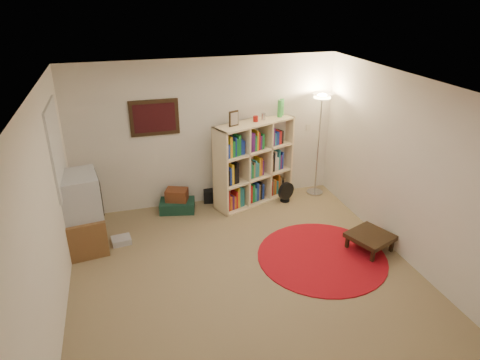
{
  "coord_description": "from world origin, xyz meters",
  "views": [
    {
      "loc": [
        -1.37,
        -4.49,
        3.51
      ],
      "look_at": [
        0.1,
        0.6,
        1.1
      ],
      "focal_mm": 32.0,
      "sensor_mm": 36.0,
      "label": 1
    }
  ],
  "objects_px": {
    "floor_lamp": "(321,112)",
    "suitcase": "(177,206)",
    "tv_stand": "(82,213)",
    "side_table": "(370,237)",
    "floor_fan": "(286,192)",
    "bookshelf": "(253,164)"
  },
  "relations": [
    {
      "from": "side_table",
      "to": "tv_stand",
      "type": "bearing_deg",
      "value": 162.59
    },
    {
      "from": "bookshelf",
      "to": "floor_fan",
      "type": "xyz_separation_m",
      "value": [
        0.56,
        -0.19,
        -0.52
      ]
    },
    {
      "from": "floor_lamp",
      "to": "side_table",
      "type": "relative_size",
      "value": 2.59
    },
    {
      "from": "tv_stand",
      "to": "side_table",
      "type": "xyz_separation_m",
      "value": [
        3.95,
        -1.24,
        -0.34
      ]
    },
    {
      "from": "suitcase",
      "to": "side_table",
      "type": "xyz_separation_m",
      "value": [
        2.51,
        -1.96,
        0.12
      ]
    },
    {
      "from": "side_table",
      "to": "suitcase",
      "type": "bearing_deg",
      "value": 141.97
    },
    {
      "from": "floor_lamp",
      "to": "suitcase",
      "type": "distance_m",
      "value": 2.94
    },
    {
      "from": "tv_stand",
      "to": "suitcase",
      "type": "bearing_deg",
      "value": 18.55
    },
    {
      "from": "tv_stand",
      "to": "suitcase",
      "type": "height_order",
      "value": "tv_stand"
    },
    {
      "from": "floor_lamp",
      "to": "suitcase",
      "type": "relative_size",
      "value": 2.88
    },
    {
      "from": "bookshelf",
      "to": "side_table",
      "type": "distance_m",
      "value": 2.34
    },
    {
      "from": "suitcase",
      "to": "side_table",
      "type": "relative_size",
      "value": 0.9
    },
    {
      "from": "floor_lamp",
      "to": "floor_fan",
      "type": "height_order",
      "value": "floor_lamp"
    },
    {
      "from": "floor_lamp",
      "to": "suitcase",
      "type": "height_order",
      "value": "floor_lamp"
    },
    {
      "from": "floor_fan",
      "to": "side_table",
      "type": "bearing_deg",
      "value": -92.48
    },
    {
      "from": "bookshelf",
      "to": "floor_lamp",
      "type": "distance_m",
      "value": 1.47
    },
    {
      "from": "floor_lamp",
      "to": "suitcase",
      "type": "xyz_separation_m",
      "value": [
        -2.55,
        0.02,
        -1.45
      ]
    },
    {
      "from": "bookshelf",
      "to": "side_table",
      "type": "xyz_separation_m",
      "value": [
        1.16,
        -1.97,
        -0.49
      ]
    },
    {
      "from": "tv_stand",
      "to": "suitcase",
      "type": "relative_size",
      "value": 1.78
    },
    {
      "from": "floor_lamp",
      "to": "tv_stand",
      "type": "relative_size",
      "value": 1.62
    },
    {
      "from": "floor_fan",
      "to": "suitcase",
      "type": "xyz_separation_m",
      "value": [
        -1.91,
        0.19,
        -0.09
      ]
    },
    {
      "from": "side_table",
      "to": "floor_lamp",
      "type": "bearing_deg",
      "value": 88.57
    }
  ]
}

